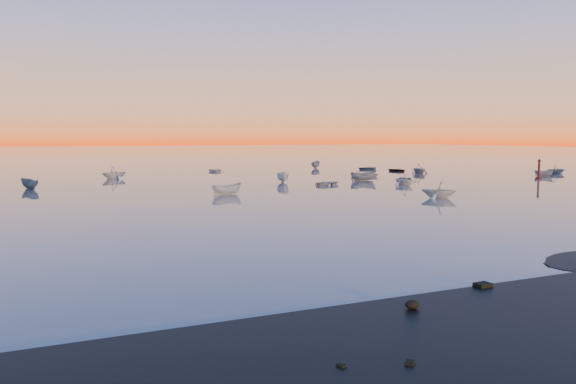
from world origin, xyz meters
TOP-DOWN VIEW (x-y plane):
  - ground at (0.00, 100.00)m, footprint 600.00×600.00m
  - mud_lobes at (0.00, -1.00)m, footprint 140.00×6.00m
  - moored_fleet at (0.00, 53.00)m, footprint 124.00×58.00m
  - boat_near_center at (-1.97, 38.42)m, footprint 2.01×3.79m
  - boat_near_right at (17.18, 25.82)m, footprint 3.90×3.74m
  - channel_marker at (48.94, 41.27)m, footprint 0.91×0.91m

SIDE VIEW (x-z plane):
  - ground at x=0.00m, z-range 0.00..0.00m
  - moored_fleet at x=0.00m, z-range -0.60..0.60m
  - boat_near_center at x=-1.97m, z-range -0.63..0.63m
  - boat_near_right at x=17.18m, z-range -0.65..0.65m
  - mud_lobes at x=0.00m, z-range -0.03..0.05m
  - channel_marker at x=48.94m, z-range -0.34..2.90m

